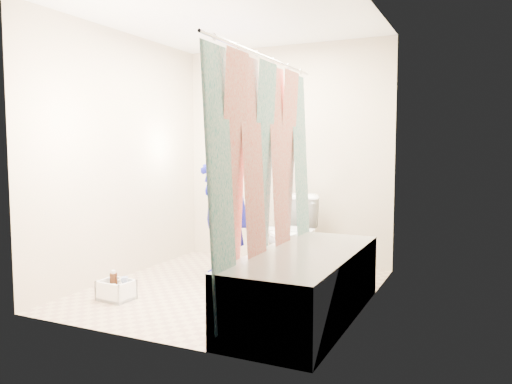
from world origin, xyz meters
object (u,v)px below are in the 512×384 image
at_px(toilet, 291,236).
at_px(plumber, 224,181).
at_px(bathtub, 306,283).
at_px(cleaning_caddy, 117,291).

bearing_deg(toilet, plumber, -152.02).
relative_size(bathtub, cleaning_caddy, 6.02).
bearing_deg(cleaning_caddy, toilet, 57.90).
distance_m(toilet, plumber, 0.88).
height_order(plumber, cleaning_caddy, plumber).
bearing_deg(plumber, cleaning_caddy, -73.39).
distance_m(bathtub, cleaning_caddy, 1.61).
relative_size(bathtub, toilet, 2.20).
height_order(bathtub, toilet, toilet).
bearing_deg(toilet, bathtub, -72.43).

